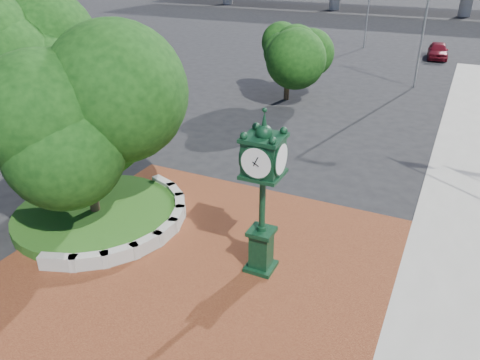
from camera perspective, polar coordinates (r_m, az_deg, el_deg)
The scene contains 10 objects.
ground at distance 16.28m, azimuth -3.60°, elevation -8.66°, with size 200.00×200.00×0.00m, color black.
plaza at distance 15.58m, azimuth -5.41°, elevation -10.49°, with size 12.00×12.00×0.04m, color #622B17.
planter_wall at distance 17.42m, azimuth -11.48°, elevation -5.55°, with size 2.96×6.77×0.54m.
grass_bed at distance 18.79m, azimuth -17.12°, elevation -3.99°, with size 6.10×6.10×0.40m, color #184E16.
tree_planter at distance 17.35m, azimuth -18.66°, elevation 6.12°, with size 5.20×5.20×6.33m.
tree_northwest at distance 26.22m, azimuth -24.39°, elevation 12.69°, with size 5.60×5.60×6.93m.
tree_street at distance 32.00m, azimuth 5.91°, elevation 15.33°, with size 4.40×4.40×5.45m.
post_clock at distance 13.89m, azimuth 2.78°, elevation -1.08°, with size 1.14×1.14×5.35m.
parked_car at distance 48.90m, azimuth 22.99°, elevation 14.33°, with size 1.74×4.32×1.47m, color maroon.
street_lamp_near at distance 36.90m, azimuth 22.07°, elevation 18.15°, with size 1.97×0.29×8.79m.
Camera 1 is at (6.67, -11.54, 9.36)m, focal length 35.00 mm.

